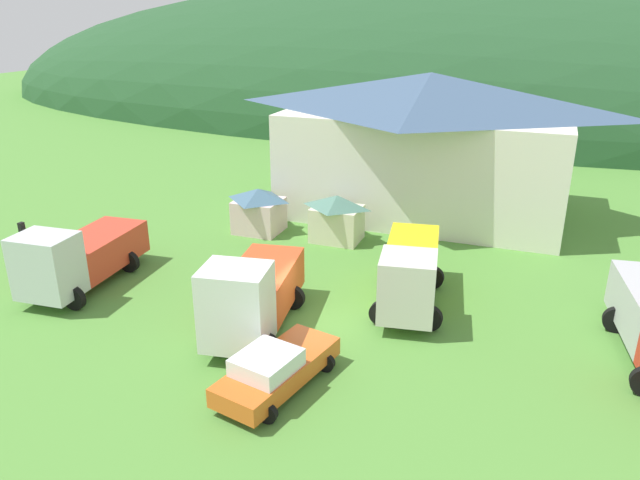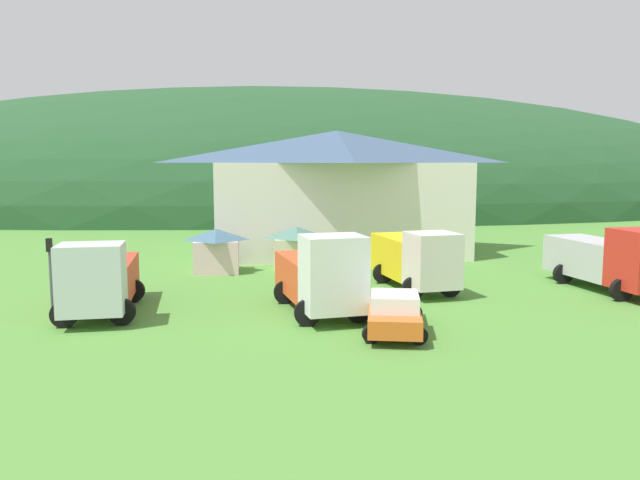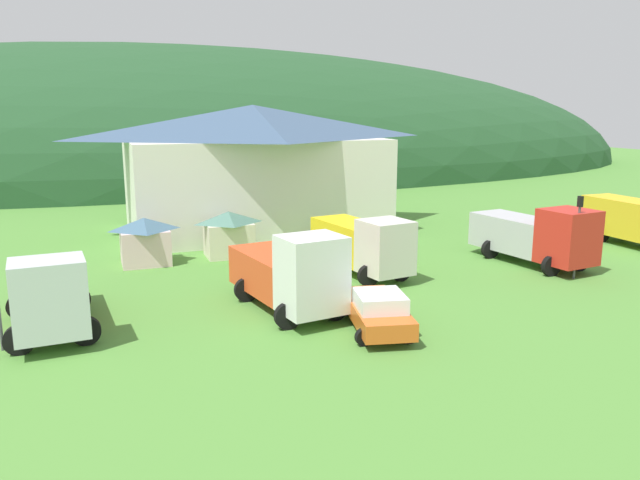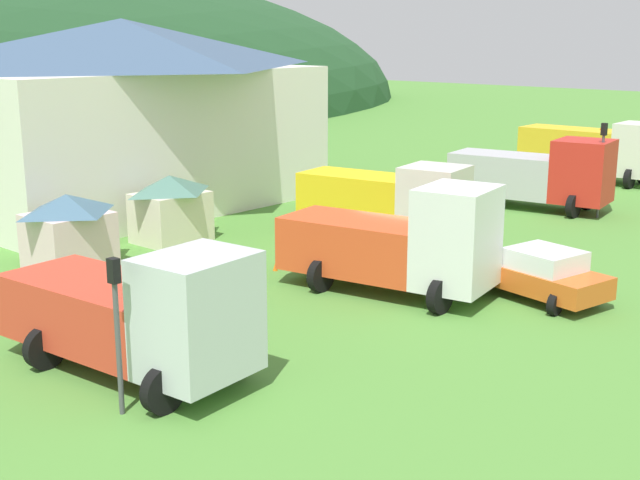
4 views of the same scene
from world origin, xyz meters
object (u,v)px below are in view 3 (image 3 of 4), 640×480
object	(u,v)px
play_shed_pink	(145,240)
heavy_rig_white	(291,273)
service_pickup_orange	(377,310)
traffic_light_east	(578,229)
depot_building	(254,167)
crane_truck_red	(537,235)
play_shed_cream	(229,233)
traffic_cone_near_pickup	(249,283)
flatbed_truck_yellow	(363,243)
tow_truck_silver	(49,293)

from	to	relation	value
play_shed_pink	heavy_rig_white	bearing A→B (deg)	-65.03
service_pickup_orange	traffic_light_east	bearing A→B (deg)	116.73
heavy_rig_white	service_pickup_orange	distance (m)	4.27
play_shed_pink	traffic_light_east	size ratio (longest dim) A/B	0.66
service_pickup_orange	depot_building	bearing A→B (deg)	-169.71
heavy_rig_white	crane_truck_red	size ratio (longest dim) A/B	0.94
heavy_rig_white	service_pickup_orange	size ratio (longest dim) A/B	1.33
play_shed_cream	traffic_cone_near_pickup	world-z (taller)	play_shed_cream
flatbed_truck_yellow	tow_truck_silver	bearing A→B (deg)	-85.31
tow_truck_silver	crane_truck_red	xyz separation A→B (m)	(25.13, 2.20, 0.11)
crane_truck_red	traffic_light_east	distance (m)	3.16
flatbed_truck_yellow	traffic_cone_near_pickup	xyz separation A→B (m)	(-6.13, 0.44, -1.71)
depot_building	traffic_light_east	world-z (taller)	depot_building
traffic_cone_near_pickup	crane_truck_red	bearing A→B (deg)	-6.83
play_shed_cream	play_shed_pink	xyz separation A→B (m)	(-4.86, -0.23, -0.02)
heavy_rig_white	service_pickup_orange	bearing A→B (deg)	28.35
tow_truck_silver	traffic_light_east	xyz separation A→B (m)	(25.13, -0.83, 1.01)
play_shed_cream	crane_truck_red	xyz separation A→B (m)	(15.75, -8.15, 0.34)
crane_truck_red	play_shed_pink	bearing A→B (deg)	-119.03
play_shed_pink	traffic_cone_near_pickup	world-z (taller)	play_shed_pink
play_shed_pink	heavy_rig_white	world-z (taller)	heavy_rig_white
tow_truck_silver	service_pickup_orange	size ratio (longest dim) A/B	1.32
heavy_rig_white	traffic_cone_near_pickup	bearing A→B (deg)	178.11
play_shed_pink	flatbed_truck_yellow	bearing A→B (deg)	-31.22
play_shed_cream	service_pickup_orange	xyz separation A→B (m)	(2.81, -14.55, -0.57)
tow_truck_silver	service_pickup_orange	world-z (taller)	tow_truck_silver
depot_building	traffic_light_east	size ratio (longest dim) A/B	4.30
heavy_rig_white	depot_building	bearing A→B (deg)	160.91
depot_building	crane_truck_red	size ratio (longest dim) A/B	2.39
play_shed_pink	traffic_light_east	bearing A→B (deg)	-27.99
depot_building	service_pickup_orange	bearing A→B (deg)	-91.85
play_shed_cream	heavy_rig_white	bearing A→B (deg)	-88.62
tow_truck_silver	service_pickup_orange	xyz separation A→B (m)	(12.19, -4.19, -0.80)
play_shed_cream	service_pickup_orange	size ratio (longest dim) A/B	0.54
play_shed_pink	flatbed_truck_yellow	distance (m)	12.42
play_shed_cream	flatbed_truck_yellow	xyz separation A→B (m)	(5.75, -6.66, 0.31)
tow_truck_silver	crane_truck_red	world-z (taller)	crane_truck_red
depot_building	crane_truck_red	bearing A→B (deg)	-51.95
depot_building	traffic_cone_near_pickup	distance (m)	14.95
service_pickup_orange	traffic_light_east	size ratio (longest dim) A/B	1.27
play_shed_cream	tow_truck_silver	bearing A→B (deg)	-132.19
depot_building	traffic_cone_near_pickup	size ratio (longest dim) A/B	33.03
play_shed_cream	traffic_light_east	xyz separation A→B (m)	(15.75, -11.18, 1.24)
traffic_cone_near_pickup	depot_building	bearing A→B (deg)	74.09
heavy_rig_white	crane_truck_red	world-z (taller)	heavy_rig_white
tow_truck_silver	traffic_cone_near_pickup	bearing A→B (deg)	110.31
play_shed_cream	traffic_light_east	distance (m)	19.35
flatbed_truck_yellow	traffic_light_east	size ratio (longest dim) A/B	1.65
tow_truck_silver	depot_building	bearing A→B (deg)	139.74
traffic_light_east	service_pickup_orange	bearing A→B (deg)	-165.42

